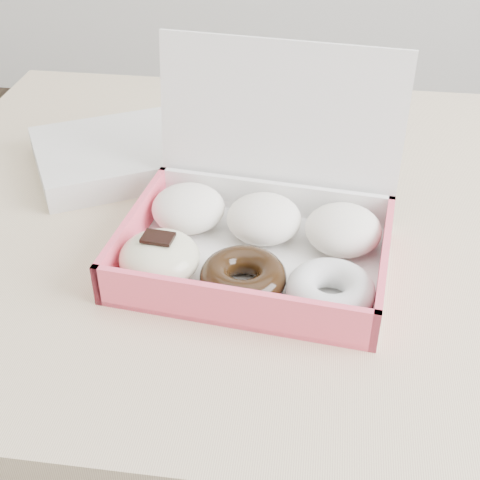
# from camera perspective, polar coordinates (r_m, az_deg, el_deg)

# --- Properties ---
(table) EXTENTS (1.20, 0.80, 0.75)m
(table) POSITION_cam_1_polar(r_m,az_deg,el_deg) (0.89, 10.18, -2.07)
(table) COLOR tan
(table) RESTS_ON ground
(donut_box) EXTENTS (0.31, 0.27, 0.21)m
(donut_box) POSITION_cam_1_polar(r_m,az_deg,el_deg) (0.74, 1.29, 0.74)
(donut_box) COLOR white
(donut_box) RESTS_ON table
(newspapers) EXTENTS (0.29, 0.27, 0.04)m
(newspapers) POSITION_cam_1_polar(r_m,az_deg,el_deg) (0.94, -10.01, 7.26)
(newspapers) COLOR silver
(newspapers) RESTS_ON table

